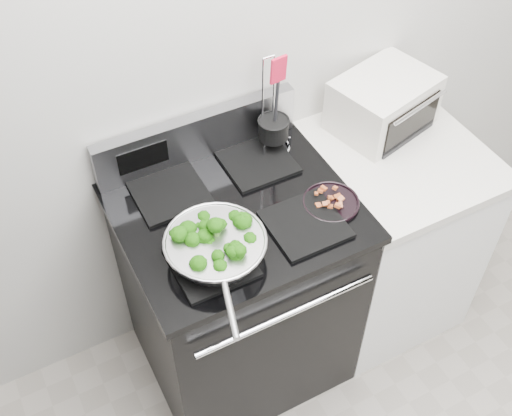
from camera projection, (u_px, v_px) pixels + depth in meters
back_wall at (268, 33)px, 2.16m from camera, size 4.00×0.02×2.70m
gas_range at (238, 289)px, 2.50m from camera, size 0.79×0.69×1.13m
counter at (382, 232)px, 2.73m from camera, size 0.62×0.68×0.92m
skillet at (216, 247)px, 1.98m from camera, size 0.32×0.50×0.07m
broccoli_pile at (215, 242)px, 1.97m from camera, size 0.25×0.25×0.09m
bacon_plate at (331, 200)px, 2.16m from camera, size 0.19×0.19×0.04m
utensil_holder at (273, 134)px, 2.31m from camera, size 0.13×0.13×0.40m
toaster_oven at (383, 103)px, 2.43m from camera, size 0.42×0.36×0.21m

